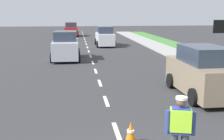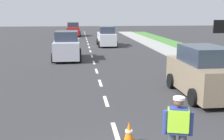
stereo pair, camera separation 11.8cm
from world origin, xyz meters
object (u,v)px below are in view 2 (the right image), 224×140
road_worker (179,129)px  car_parked_curbside (202,73)px  traffic_cone_near (129,133)px  car_oncoming_second (67,46)px  car_outgoing_far (107,37)px  car_oncoming_third (73,30)px

road_worker → car_parked_curbside: bearing=61.6°
car_parked_curbside → traffic_cone_near: bearing=-132.9°
road_worker → car_oncoming_second: bearing=101.0°
car_outgoing_far → road_worker: bearing=-91.7°
road_worker → car_oncoming_second: (-3.06, 15.70, 0.05)m
car_parked_curbside → car_oncoming_second: (-6.00, 10.24, -0.00)m
road_worker → car_parked_curbside: car_parked_curbside is taller
traffic_cone_near → car_oncoming_third: car_oncoming_third is taller
car_oncoming_second → car_outgoing_far: (3.79, 8.50, -0.04)m
traffic_cone_near → car_oncoming_second: car_oncoming_second is taller
road_worker → car_oncoming_second: 15.99m
car_parked_curbside → car_oncoming_second: bearing=120.4°
car_outgoing_far → car_oncoming_third: bearing=105.7°
car_oncoming_second → car_parked_curbside: bearing=-59.6°
road_worker → traffic_cone_near: bearing=123.8°
traffic_cone_near → car_parked_curbside: (3.83, 4.13, 0.68)m
road_worker → car_parked_curbside: size_ratio=0.39×
car_parked_curbside → car_outgoing_far: bearing=96.7°
car_parked_curbside → car_outgoing_far: 18.88m
car_outgoing_far → car_parked_curbside: bearing=-83.3°
traffic_cone_near → car_oncoming_second: (-2.17, 14.37, 0.68)m
traffic_cone_near → car_oncoming_third: 36.02m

